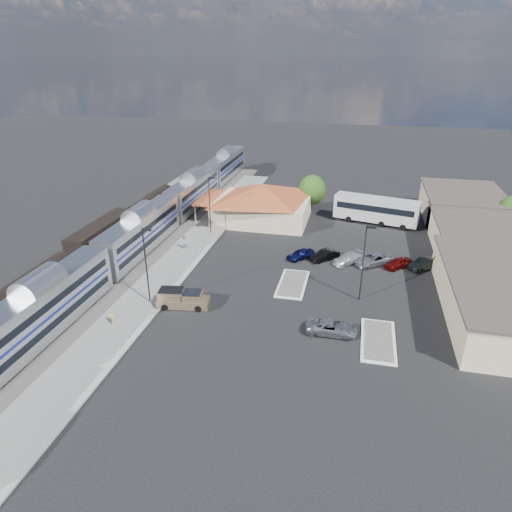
% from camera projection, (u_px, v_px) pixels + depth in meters
% --- Properties ---
extents(ground, '(280.00, 280.00, 0.00)m').
position_uv_depth(ground, '(257.00, 288.00, 54.55)').
color(ground, black).
rests_on(ground, ground).
extents(railbed, '(16.00, 100.00, 0.12)m').
position_uv_depth(railbed, '(128.00, 247.00, 65.93)').
color(railbed, '#4C4944').
rests_on(railbed, ground).
extents(platform, '(5.50, 92.00, 0.18)m').
position_uv_depth(platform, '(181.00, 258.00, 62.30)').
color(platform, gray).
rests_on(platform, ground).
extents(passenger_train, '(3.00, 104.00, 5.55)m').
position_uv_depth(passenger_train, '(141.00, 234.00, 63.04)').
color(passenger_train, silver).
rests_on(passenger_train, ground).
extents(freight_cars, '(2.80, 46.00, 4.00)m').
position_uv_depth(freight_cars, '(102.00, 237.00, 64.55)').
color(freight_cars, black).
rests_on(freight_cars, ground).
extents(station_depot, '(18.35, 12.24, 6.20)m').
position_uv_depth(station_depot, '(262.00, 202.00, 75.55)').
color(station_depot, '#C6B291').
rests_on(station_depot, ground).
extents(buildings_east, '(14.40, 51.40, 4.80)m').
position_uv_depth(buildings_east, '(486.00, 246.00, 60.61)').
color(buildings_east, '#C6B28C').
rests_on(buildings_east, ground).
extents(traffic_island_south, '(3.30, 7.50, 0.21)m').
position_uv_depth(traffic_island_south, '(293.00, 284.00, 55.47)').
color(traffic_island_south, silver).
rests_on(traffic_island_south, ground).
extents(traffic_island_north, '(3.30, 7.50, 0.21)m').
position_uv_depth(traffic_island_north, '(378.00, 340.00, 44.54)').
color(traffic_island_north, silver).
rests_on(traffic_island_north, ground).
extents(lamp_plat_s, '(1.08, 0.25, 9.00)m').
position_uv_depth(lamp_plat_s, '(146.00, 260.00, 49.26)').
color(lamp_plat_s, black).
rests_on(lamp_plat_s, ground).
extents(lamp_plat_n, '(1.08, 0.25, 9.00)m').
position_uv_depth(lamp_plat_n, '(210.00, 201.00, 68.82)').
color(lamp_plat_n, black).
rests_on(lamp_plat_n, ground).
extents(lamp_lot, '(1.08, 0.25, 9.00)m').
position_uv_depth(lamp_lot, '(365.00, 257.00, 49.90)').
color(lamp_lot, black).
rests_on(lamp_lot, ground).
extents(tree_depot, '(4.71, 4.71, 6.63)m').
position_uv_depth(tree_depot, '(312.00, 190.00, 78.97)').
color(tree_depot, '#382314').
rests_on(tree_depot, ground).
extents(pickup_truck, '(6.00, 2.88, 1.99)m').
position_uv_depth(pickup_truck, '(183.00, 299.00, 50.30)').
color(pickup_truck, '#947B5B').
rests_on(pickup_truck, ground).
extents(suv, '(5.12, 2.39, 1.42)m').
position_uv_depth(suv, '(332.00, 327.00, 45.53)').
color(suv, '#A6AAAE').
rests_on(suv, ground).
extents(coach_bus, '(13.80, 5.99, 4.33)m').
position_uv_depth(coach_bus, '(376.00, 209.00, 74.28)').
color(coach_bus, silver).
rests_on(coach_bus, ground).
extents(person_a, '(0.57, 0.68, 1.58)m').
position_uv_depth(person_a, '(112.00, 317.00, 46.89)').
color(person_a, '#DBE146').
rests_on(person_a, platform).
extents(person_b, '(0.97, 1.10, 1.90)m').
position_uv_depth(person_b, '(184.00, 242.00, 64.92)').
color(person_b, silver).
rests_on(person_b, platform).
extents(parked_car_a, '(4.04, 4.01, 1.38)m').
position_uv_depth(parked_car_a, '(301.00, 254.00, 62.09)').
color(parked_car_a, '#0D1041').
rests_on(parked_car_a, ground).
extents(parked_car_b, '(4.17, 4.04, 1.42)m').
position_uv_depth(parked_car_b, '(324.00, 255.00, 61.70)').
color(parked_car_b, black).
rests_on(parked_car_b, ground).
extents(parked_car_c, '(4.63, 4.61, 1.35)m').
position_uv_depth(parked_car_c, '(348.00, 259.00, 60.79)').
color(parked_car_c, silver).
rests_on(parked_car_c, ground).
extents(parked_car_d, '(5.65, 5.21, 1.47)m').
position_uv_depth(parked_car_d, '(373.00, 260.00, 60.38)').
color(parked_car_d, '#92959A').
rests_on(parked_car_d, ground).
extents(parked_car_e, '(3.97, 3.84, 1.34)m').
position_uv_depth(parked_car_e, '(398.00, 263.00, 59.49)').
color(parked_car_e, maroon).
rests_on(parked_car_e, ground).
extents(parked_car_f, '(4.40, 4.36, 1.51)m').
position_uv_depth(parked_car_f, '(424.00, 264.00, 59.06)').
color(parked_car_f, black).
rests_on(parked_car_f, ground).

